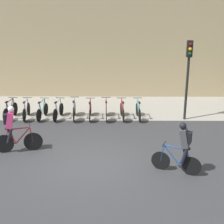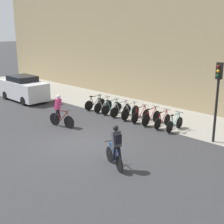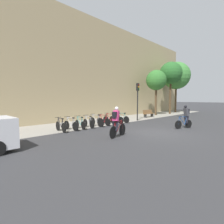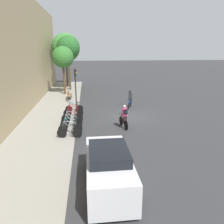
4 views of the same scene
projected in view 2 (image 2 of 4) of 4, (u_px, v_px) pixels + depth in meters
ground at (80, 144)px, 14.71m from camera, size 200.00×200.00×0.00m
kerb_strip at (164, 116)px, 19.32m from camera, size 44.00×4.50×0.01m
building_facade at (192, 25)px, 19.61m from camera, size 44.00×0.60×10.92m
cyclist_pink at (59, 110)px, 17.08m from camera, size 1.74×0.56×1.80m
cyclist_grey at (116, 146)px, 11.97m from camera, size 1.53×0.71×1.76m
parked_bike_0 at (95, 103)px, 20.82m from camera, size 0.46×1.67×0.96m
parked_bike_1 at (103, 106)px, 20.29m from camera, size 0.46×1.68×0.96m
parked_bike_2 at (112, 108)px, 19.75m from camera, size 0.46×1.61×0.94m
parked_bike_3 at (121, 110)px, 19.22m from camera, size 0.46×1.63×0.95m
parked_bike_4 at (130, 112)px, 18.67m from camera, size 0.46×1.71×0.99m
parked_bike_5 at (140, 115)px, 18.14m from camera, size 0.46×1.63×0.94m
parked_bike_6 at (151, 117)px, 17.60m from camera, size 0.46×1.71×0.98m
parked_bike_7 at (163, 121)px, 17.07m from camera, size 0.46×1.63×0.95m
parked_bike_8 at (175, 124)px, 16.53m from camera, size 0.46×1.64×0.95m
traffic_light_pole at (218, 88)px, 14.32m from camera, size 0.26×0.30×3.80m
parked_car at (24, 89)px, 23.17m from camera, size 4.30×1.84×1.85m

